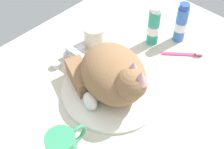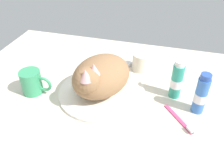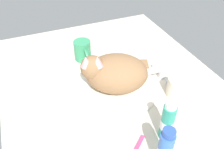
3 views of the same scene
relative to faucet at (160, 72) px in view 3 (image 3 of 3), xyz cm
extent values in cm
cube|color=beige|center=(0.00, -18.82, -3.82)|extent=(110.00, 82.50, 3.00)
cylinder|color=white|center=(0.00, -18.82, -1.77)|extent=(30.72, 30.72, 1.10)
cylinder|color=silver|center=(0.00, 1.15, -0.59)|extent=(3.60, 3.60, 3.47)
cube|color=silver|center=(0.00, -2.72, 2.15)|extent=(2.00, 7.75, 2.00)
cylinder|color=silver|center=(-5.36, 1.15, -1.42)|extent=(2.80, 2.80, 1.80)
cylinder|color=silver|center=(5.36, 1.15, -1.42)|extent=(2.80, 2.80, 1.80)
ellipsoid|color=#936B47|center=(0.00, -18.82, 5.27)|extent=(24.81, 27.34, 12.98)
sphere|color=#936B47|center=(-1.99, -27.05, 8.84)|extent=(11.24, 11.24, 8.59)
ellipsoid|color=white|center=(-1.33, -25.46, 6.89)|extent=(6.51, 6.97, 4.73)
cone|color=#DB9E9E|center=(0.14, -25.84, 12.49)|extent=(5.06, 5.06, 3.87)
cone|color=#DB9E9E|center=(-1.35, -29.41, 12.49)|extent=(5.06, 5.06, 3.87)
cube|color=#936B47|center=(-4.95, -10.12, 1.36)|extent=(9.29, 13.38, 5.16)
ellipsoid|color=white|center=(-9.21, -19.21, 1.10)|extent=(5.48, 6.55, 4.65)
cylinder|color=#389966|center=(-24.15, -24.64, 2.04)|extent=(7.28, 7.28, 8.72)
torus|color=#389966|center=(-19.31, -24.64, 2.04)|extent=(5.88, 1.00, 5.88)
cylinder|color=silver|center=(11.00, 0.10, 1.28)|extent=(7.21, 7.21, 7.20)
cylinder|color=teal|center=(25.10, -13.63, 4.01)|extent=(3.93, 3.93, 12.67)
cylinder|color=white|center=(25.10, -13.63, 3.38)|extent=(4.01, 4.01, 3.17)
cylinder|color=white|center=(25.10, -13.63, 11.25)|extent=(3.34, 3.34, 1.80)
cylinder|color=#2D51AD|center=(32.74, -19.33, 11.30)|extent=(3.30, 3.30, 1.80)
camera|label=1|loc=(-42.27, -58.41, 67.25)|focal=48.46mm
camera|label=2|loc=(20.65, -80.85, 51.61)|focal=37.56mm
camera|label=3|loc=(59.25, -45.05, 57.09)|focal=37.14mm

